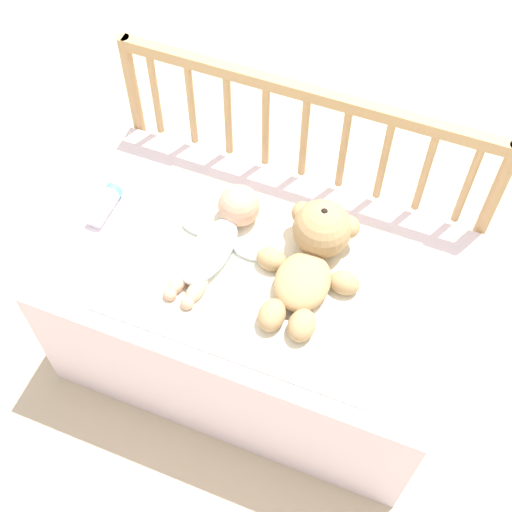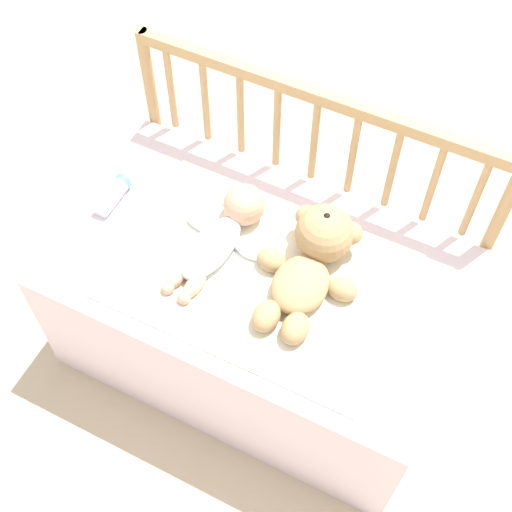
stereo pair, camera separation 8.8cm
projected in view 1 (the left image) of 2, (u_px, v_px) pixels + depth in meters
ground_plane at (257, 347)px, 2.34m from camera, size 12.00×12.00×0.00m
crib_mattress at (257, 311)px, 2.13m from camera, size 1.11×0.66×0.49m
crib_rail at (303, 152)px, 2.04m from camera, size 1.11×0.04×0.83m
blanket at (260, 275)px, 1.91m from camera, size 0.76×0.52×0.01m
teddy_bear at (313, 254)px, 1.88m from camera, size 0.29×0.40×0.16m
baby at (220, 236)px, 1.93m from camera, size 0.26×0.39×0.12m
baby_bottle at (106, 202)px, 2.02m from camera, size 0.05×0.16×0.05m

